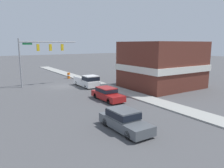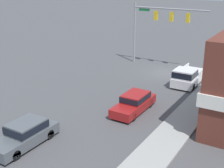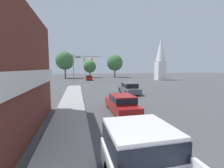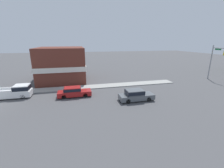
{
  "view_description": "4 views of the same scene",
  "coord_description": "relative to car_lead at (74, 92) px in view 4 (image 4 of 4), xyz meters",
  "views": [
    {
      "loc": [
        11.47,
        32.09,
        6.52
      ],
      "look_at": [
        -0.76,
        13.2,
        2.36
      ],
      "focal_mm": 35.0,
      "sensor_mm": 36.0,
      "label": 1
    },
    {
      "loc": [
        -12.14,
        31.66,
        10.67
      ],
      "look_at": [
        -1.02,
        13.37,
        2.99
      ],
      "focal_mm": 50.0,
      "sensor_mm": 36.0,
      "label": 2
    },
    {
      "loc": [
        -5.1,
        -0.63,
        3.61
      ],
      "look_at": [
        -1.36,
        15.38,
        1.86
      ],
      "focal_mm": 24.0,
      "sensor_mm": 36.0,
      "label": 3
    },
    {
      "loc": [
        20.32,
        11.35,
        8.02
      ],
      "look_at": [
        -1.18,
        16.64,
        1.67
      ],
      "focal_mm": 24.0,
      "sensor_mm": 36.0,
      "label": 4
    }
  ],
  "objects": [
    {
      "name": "car_oncoming",
      "position": [
        3.63,
        8.39,
        0.05
      ],
      "size": [
        1.88,
        4.84,
        1.57
      ],
      "rotation": [
        0.0,
        0.0,
        3.14
      ],
      "color": "black",
      "rests_on": "ground"
    },
    {
      "name": "car_lead",
      "position": [
        0.0,
        0.0,
        0.0
      ],
      "size": [
        1.79,
        4.89,
        1.47
      ],
      "color": "black",
      "rests_on": "ground"
    },
    {
      "name": "far_signal_assembly",
      "position": [
        -2.16,
        28.91,
        4.46
      ],
      "size": [
        7.36,
        0.49,
        7.22
      ],
      "color": "gray",
      "rests_on": "ground"
    },
    {
      "name": "pickup_truck_parked",
      "position": [
        -1.66,
        -8.32,
        0.15
      ],
      "size": [
        2.06,
        5.26,
        1.85
      ],
      "color": "black",
      "rests_on": "ground"
    },
    {
      "name": "sidewalk_curb",
      "position": [
        -4.09,
        -10.86,
        -0.7
      ],
      "size": [
        2.4,
        60.0,
        0.14
      ],
      "color": "#9E9E99",
      "rests_on": "ground"
    },
    {
      "name": "corner_brick_building",
      "position": [
        -11.03,
        -2.22,
        2.6
      ],
      "size": [
        10.78,
        9.32,
        6.82
      ],
      "color": "brown",
      "rests_on": "ground"
    }
  ]
}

